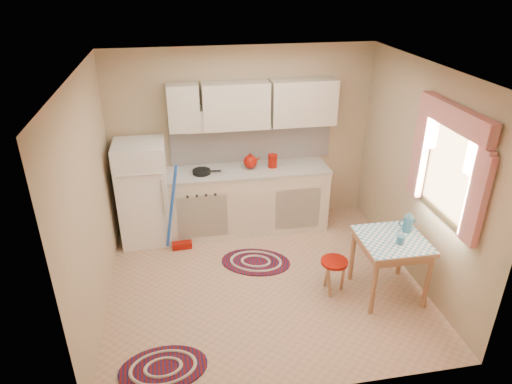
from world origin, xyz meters
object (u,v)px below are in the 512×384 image
Objects in this scene: base_cabinets at (246,200)px; stool at (333,276)px; fridge at (144,193)px; table at (389,266)px.

base_cabinets is 1.78m from stool.
fridge is 3.33× the size of stool.
table is at bearing -31.60° from fridge.
table is 1.71× the size of stool.
stool is at bearing 167.55° from table.
stool is (-0.60, 0.13, -0.15)m from table.
base_cabinets is 2.20m from table.
base_cabinets is 3.12× the size of table.
base_cabinets is at bearing 128.07° from table.
stool is at bearing -64.60° from base_cabinets.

